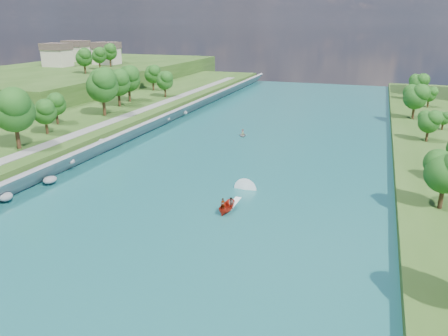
% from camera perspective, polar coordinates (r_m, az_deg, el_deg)
% --- Properties ---
extents(ground, '(260.00, 260.00, 0.00)m').
position_cam_1_polar(ground, '(59.40, -5.78, -6.27)').
color(ground, '#2D5119').
rests_on(ground, ground).
extents(river_water, '(55.00, 240.00, 0.10)m').
position_cam_1_polar(river_water, '(76.63, 0.49, -0.32)').
color(river_water, '#195A5F').
rests_on(river_water, ground).
extents(berm_west, '(45.00, 240.00, 3.50)m').
position_cam_1_polar(berm_west, '(103.06, -26.91, 3.58)').
color(berm_west, '#2D5119').
rests_on(berm_west, ground).
extents(ridge_west, '(60.00, 120.00, 9.00)m').
position_cam_1_polar(ridge_west, '(179.57, -17.34, 11.24)').
color(ridge_west, '#2D5119').
rests_on(ridge_west, ground).
extents(riprap_bank, '(4.39, 236.00, 4.05)m').
position_cam_1_polar(riprap_bank, '(86.64, -16.18, 2.38)').
color(riprap_bank, slate).
rests_on(riprap_bank, ground).
extents(riverside_path, '(3.00, 200.00, 0.10)m').
position_cam_1_polar(riverside_path, '(91.00, -19.32, 3.97)').
color(riverside_path, gray).
rests_on(riverside_path, berm_west).
extents(ridge_houses, '(29.50, 29.50, 8.40)m').
position_cam_1_polar(ridge_houses, '(186.47, -18.27, 14.12)').
color(ridge_houses, beige).
rests_on(ridge_houses, ridge_west).
extents(trees_ridge, '(18.25, 43.18, 9.80)m').
position_cam_1_polar(trees_ridge, '(168.53, -15.45, 14.14)').
color(trees_ridge, '#1D4612').
rests_on(trees_ridge, ridge_west).
extents(motorboat, '(3.60, 18.79, 2.08)m').
position_cam_1_polar(motorboat, '(61.45, 0.89, -4.55)').
color(motorboat, '#AE1E0D').
rests_on(motorboat, river_water).
extents(raft, '(2.67, 3.23, 1.62)m').
position_cam_1_polar(raft, '(99.72, 2.45, 4.39)').
color(raft, gray).
rests_on(raft, river_water).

